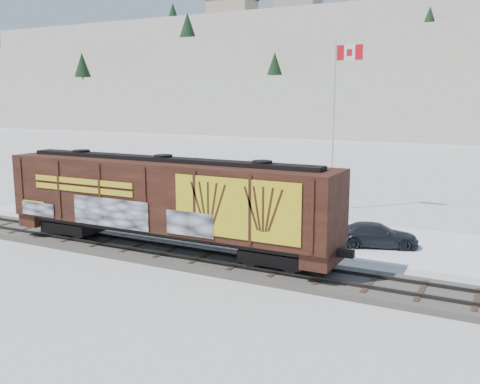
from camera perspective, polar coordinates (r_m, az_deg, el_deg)
The scene contains 9 objects.
ground at distance 25.87m, azimuth -3.86°, elevation -7.46°, with size 500.00×500.00×0.00m, color white.
rail_track at distance 25.82m, azimuth -3.87°, elevation -7.15°, with size 50.00×3.40×0.43m.
parking_strip at distance 32.25m, azimuth 3.11°, elevation -3.89°, with size 40.00×8.00×0.03m, color white.
hillside at distance 161.47m, azimuth 23.47°, elevation 11.55°, with size 360.00×110.00×93.00m.
hopper_railcar at distance 26.35m, azimuth -8.09°, elevation -0.62°, with size 17.59×3.06×4.51m.
flagpole at distance 37.53m, azimuth 10.02°, elevation 4.44°, with size 2.30×0.90×11.42m.
car_silver at distance 33.09m, azimuth -0.01°, elevation -2.19°, with size 1.74×4.32×1.47m, color silver.
car_white at distance 33.14m, azimuth 2.38°, elevation -2.20°, with size 1.53×4.38×1.44m, color silver.
car_dark at distance 29.10m, azimuth 14.35°, elevation -4.44°, with size 1.74×4.28×1.24m, color #21242A.
Camera 1 is at (12.94, -21.01, 7.75)m, focal length 40.00 mm.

